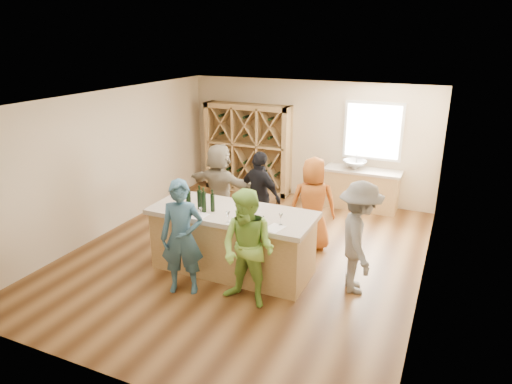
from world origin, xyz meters
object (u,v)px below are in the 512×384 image
at_px(person_far_mid, 260,196).
at_px(person_far_right, 313,204).
at_px(wine_bottle_d, 204,202).
at_px(wine_rack, 248,148).
at_px(person_server, 359,238).
at_px(person_far_left, 220,187).
at_px(wine_bottle_c, 200,200).
at_px(person_near_left, 182,238).
at_px(sink, 355,164).
at_px(wine_bottle_a, 179,197).
at_px(wine_bottle_e, 213,203).
at_px(wine_bottle_b, 189,201).
at_px(person_near_right, 248,249).
at_px(tasting_counter_base, 233,243).

xyz_separation_m(person_far_mid, person_far_right, (1.06, -0.03, 0.00)).
bearing_deg(wine_bottle_d, wine_rack, 105.56).
bearing_deg(person_server, person_far_left, 46.54).
height_order(wine_bottle_c, person_near_left, person_near_left).
relative_size(sink, wine_bottle_c, 1.69).
distance_m(wine_bottle_a, wine_bottle_e, 0.62).
distance_m(wine_bottle_b, wine_bottle_d, 0.26).
bearing_deg(person_far_left, wine_bottle_a, 102.63).
distance_m(person_near_left, person_near_right, 1.06).
bearing_deg(wine_bottle_e, wine_rack, 107.39).
relative_size(person_near_left, person_far_right, 1.04).
bearing_deg(wine_bottle_c, person_near_left, -80.59).
xyz_separation_m(sink, wine_bottle_b, (-1.82, -4.08, 0.23)).
height_order(person_far_right, person_far_left, person_far_left).
bearing_deg(person_far_mid, wine_bottle_e, 104.45).
xyz_separation_m(sink, person_far_right, (-0.21, -2.46, -0.14)).
xyz_separation_m(wine_bottle_b, person_far_right, (1.61, 1.62, -0.37)).
bearing_deg(person_far_right, person_near_right, 63.47).
bearing_deg(person_far_left, wine_bottle_e, 122.44).
height_order(wine_rack, wine_bottle_b, wine_rack).
distance_m(wine_bottle_a, wine_bottle_c, 0.38).
xyz_separation_m(person_near_left, person_server, (2.43, 1.11, -0.02)).
xyz_separation_m(wine_rack, person_far_left, (0.49, -2.37, -0.22)).
bearing_deg(wine_bottle_b, person_far_right, 45.19).
bearing_deg(person_far_left, person_far_mid, 179.54).
height_order(wine_bottle_e, person_near_left, person_near_left).
height_order(wine_bottle_d, person_far_right, person_far_right).
relative_size(wine_bottle_c, person_server, 0.18).
relative_size(person_server, person_far_right, 1.02).
distance_m(wine_bottle_d, person_far_right, 2.11).
bearing_deg(wine_bottle_b, wine_bottle_c, 41.51).
bearing_deg(person_server, person_far_mid, 40.74).
bearing_deg(sink, tasting_counter_base, -106.87).
height_order(wine_rack, tasting_counter_base, wine_rack).
bearing_deg(person_far_right, sink, -113.71).
distance_m(wine_rack, wine_bottle_b, 4.25).
distance_m(wine_bottle_b, person_far_right, 2.31).
bearing_deg(wine_bottle_c, wine_bottle_a, -174.38).
xyz_separation_m(sink, wine_bottle_d, (-1.55, -4.04, 0.23)).
bearing_deg(wine_bottle_b, wine_bottle_d, 7.92).
distance_m(sink, person_near_right, 4.66).
distance_m(sink, person_server, 3.71).
bearing_deg(tasting_counter_base, wine_bottle_a, -169.06).
bearing_deg(tasting_counter_base, person_far_right, 55.07).
xyz_separation_m(wine_bottle_d, wine_bottle_e, (0.12, 0.08, -0.02)).
bearing_deg(person_near_right, wine_bottle_b, 164.61).
bearing_deg(person_near_left, wine_bottle_e, 60.16).
distance_m(wine_bottle_c, person_far_right, 2.14).
relative_size(person_near_right, person_far_left, 1.00).
bearing_deg(wine_rack, person_near_left, -76.55).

